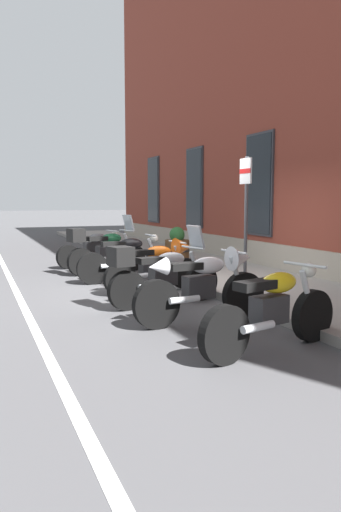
% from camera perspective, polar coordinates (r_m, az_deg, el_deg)
% --- Properties ---
extents(ground_plane, '(140.00, 140.00, 0.00)m').
position_cam_1_polar(ground_plane, '(9.70, 2.38, -3.78)').
color(ground_plane, '#424244').
extents(sidewalk, '(32.74, 2.71, 0.14)m').
position_cam_1_polar(sidewalk, '(10.31, 9.27, -2.86)').
color(sidewalk, gray).
rests_on(sidewalk, ground_plane).
extents(lane_stripe, '(32.74, 0.12, 0.01)m').
position_cam_1_polar(lane_stripe, '(8.91, -16.82, -4.97)').
color(lane_stripe, silver).
rests_on(lane_stripe, ground_plane).
extents(motorcycle_grey_naked, '(0.75, 2.03, 0.93)m').
position_cam_1_polar(motorcycle_grey_naked, '(12.96, -8.69, 0.84)').
color(motorcycle_grey_naked, black).
rests_on(motorcycle_grey_naked, ground_plane).
extents(motorcycle_green_touring, '(0.84, 2.00, 1.37)m').
position_cam_1_polar(motorcycle_green_touring, '(11.69, -7.71, 0.75)').
color(motorcycle_green_touring, black).
rests_on(motorcycle_green_touring, ground_plane).
extents(motorcycle_black_naked, '(0.62, 2.10, 1.00)m').
position_cam_1_polar(motorcycle_black_naked, '(10.44, -5.00, -0.34)').
color(motorcycle_black_naked, black).
rests_on(motorcycle_black_naked, ground_plane).
extents(motorcycle_orange_sport, '(0.62, 1.99, 1.00)m').
position_cam_1_polar(motorcycle_orange_sport, '(9.30, -1.51, -0.79)').
color(motorcycle_orange_sport, black).
rests_on(motorcycle_orange_sport, ground_plane).
extents(motorcycle_silver_touring, '(0.79, 2.07, 1.30)m').
position_cam_1_polar(motorcycle_silver_touring, '(8.08, -1.24, -1.97)').
color(motorcycle_silver_touring, black).
rests_on(motorcycle_silver_touring, ground_plane).
extents(motorcycle_white_sport, '(0.62, 2.11, 1.06)m').
position_cam_1_polar(motorcycle_white_sport, '(7.02, 4.17, -3.02)').
color(motorcycle_white_sport, black).
rests_on(motorcycle_white_sport, ground_plane).
extents(motorcycle_yellow_naked, '(0.76, 2.06, 0.98)m').
position_cam_1_polar(motorcycle_yellow_naked, '(5.78, 11.76, -6.11)').
color(motorcycle_yellow_naked, black).
rests_on(motorcycle_yellow_naked, ground_plane).
extents(parking_sign, '(0.36, 0.07, 2.34)m').
position_cam_1_polar(parking_sign, '(8.78, 8.65, 5.90)').
color(parking_sign, '#4C4C51').
rests_on(parking_sign, sidewalk).
extents(barrel_planter, '(0.66, 0.66, 0.89)m').
position_cam_1_polar(barrel_planter, '(12.89, 0.76, 1.03)').
color(barrel_planter, brown).
rests_on(barrel_planter, sidewalk).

